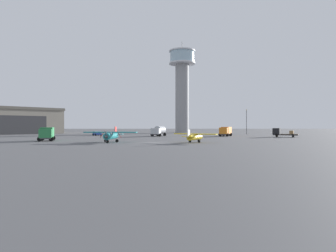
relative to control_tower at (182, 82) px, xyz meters
The scene contains 11 objects.
ground_plane 74.96m from the control_tower, 99.39° to the right, with size 400.00×400.00×0.00m, color #545456.
control_tower is the anchor object (origin of this frame).
hangar 68.54m from the control_tower, 168.33° to the right, with size 35.73×35.05×9.93m.
airplane_teal 74.42m from the control_tower, 105.88° to the right, with size 10.31×8.08×3.03m.
airplane_yellow 73.47m from the control_tower, 92.87° to the right, with size 8.03×6.46×2.53m.
truck_fuel_tanker_silver 44.35m from the control_tower, 104.96° to the right, with size 4.76×7.20×3.04m.
truck_box_orange 45.46m from the control_tower, 76.22° to the right, with size 4.79×6.16×2.77m.
truck_box_green 74.48m from the control_tower, 118.37° to the right, with size 4.08×6.18×2.85m.
truck_flatbed_black 55.55m from the control_tower, 62.25° to the right, with size 6.82×5.54×2.46m.
car_blue 48.93m from the control_tower, 132.58° to the right, with size 3.50×4.60×1.37m.
light_post_east 34.96m from the control_tower, 46.12° to the right, with size 0.44×0.44×9.06m.
Camera 1 is at (1.16, -54.47, 3.39)m, focal length 30.97 mm.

